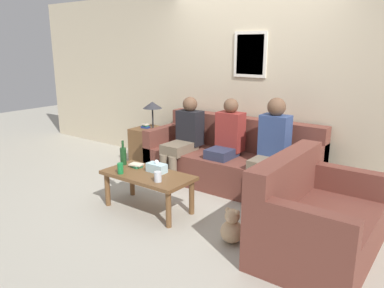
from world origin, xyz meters
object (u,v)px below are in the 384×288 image
at_px(teddy_bear, 232,228).
at_px(person_right, 271,146).
at_px(couch_main, 231,162).
at_px(coffee_table, 148,179).
at_px(couch_side, 314,222).
at_px(person_middle, 226,140).
at_px(drinking_glass, 158,177).
at_px(wine_bottle, 123,156).
at_px(person_left, 184,136).

bearing_deg(teddy_bear, person_right, 98.52).
distance_m(couch_main, coffee_table, 1.32).
distance_m(couch_side, teddy_bear, 0.75).
distance_m(couch_main, person_middle, 0.35).
distance_m(couch_side, coffee_table, 1.83).
distance_m(couch_main, drinking_glass, 1.42).
bearing_deg(teddy_bear, couch_side, 21.82).
distance_m(couch_main, couch_side, 1.85).
bearing_deg(drinking_glass, teddy_bear, 3.03).
distance_m(couch_main, wine_bottle, 1.46).
relative_size(couch_side, drinking_glass, 11.72).
relative_size(couch_main, teddy_bear, 6.74).
bearing_deg(wine_bottle, person_right, 35.52).
bearing_deg(couch_main, drinking_glass, -92.60).
relative_size(couch_side, person_middle, 1.10).
bearing_deg(couch_main, coffee_table, -104.26).
bearing_deg(drinking_glass, person_left, 115.45).
xyz_separation_m(drinking_glass, person_left, (-0.56, 1.19, 0.12)).
height_order(couch_side, coffee_table, couch_side).
relative_size(person_left, person_right, 0.93).
bearing_deg(couch_main, person_middle, -96.40).
relative_size(drinking_glass, teddy_bear, 0.32).
relative_size(couch_main, coffee_table, 2.21).
relative_size(couch_side, person_right, 1.04).
distance_m(wine_bottle, person_right, 1.76).
height_order(drinking_glass, person_left, person_left).
distance_m(coffee_table, person_middle, 1.22).
bearing_deg(drinking_glass, person_right, 59.86).
relative_size(person_middle, teddy_bear, 3.38).
distance_m(person_right, teddy_bear, 1.29).
bearing_deg(person_middle, couch_side, -32.45).
bearing_deg(person_left, person_middle, 8.30).
relative_size(couch_side, wine_bottle, 4.34).
height_order(wine_bottle, person_left, person_left).
bearing_deg(wine_bottle, person_left, 80.97).
distance_m(person_left, person_middle, 0.62).
bearing_deg(couch_side, person_middle, 57.55).
distance_m(coffee_table, drinking_glass, 0.31).
xyz_separation_m(couch_main, coffee_table, (-0.33, -1.28, 0.07)).
relative_size(wine_bottle, person_middle, 0.25).
distance_m(couch_main, person_left, 0.73).
height_order(couch_side, teddy_bear, couch_side).
relative_size(person_left, person_middle, 0.98).
bearing_deg(coffee_table, person_right, 48.43).
xyz_separation_m(coffee_table, teddy_bear, (1.14, -0.08, -0.22)).
xyz_separation_m(coffee_table, drinking_glass, (0.26, -0.12, 0.12)).
bearing_deg(wine_bottle, coffee_table, -8.70).
bearing_deg(coffee_table, person_left, 105.94).
bearing_deg(teddy_bear, person_left, 141.72).
distance_m(wine_bottle, person_left, 1.01).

